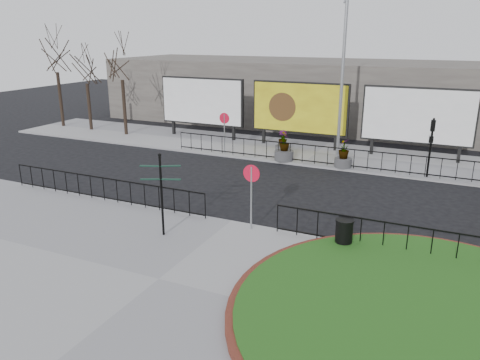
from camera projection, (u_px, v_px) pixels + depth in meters
The scene contains 24 objects.
ground at pixel (232, 223), 18.27m from camera, with size 90.00×90.00×0.00m, color black.
pavement_near at pixel (159, 281), 13.92m from camera, with size 30.00×10.00×0.12m, color gray.
pavement_far at pixel (317, 153), 28.64m from camera, with size 44.00×6.00×0.12m, color gray.
brick_edge at pixel (431, 320), 11.75m from camera, with size 10.40×10.40×0.18m, color maroon.
grass_lawn at pixel (431, 320), 11.74m from camera, with size 10.00×10.00×0.22m, color #1F5015.
railing_near_left at pixel (104, 189), 20.20m from camera, with size 10.00×0.10×1.10m, color black, non-canonical shape.
railing_near_right at pixel (407, 240), 15.21m from camera, with size 9.00×0.10×1.10m, color black, non-canonical shape.
railing_far at pixel (321, 155), 25.72m from camera, with size 18.00×0.10×1.10m, color black, non-canonical shape.
speed_sign_far at pixel (224, 124), 27.83m from camera, with size 0.64×0.07×2.47m.
speed_sign_near at pixel (251, 183), 16.95m from camera, with size 0.64×0.07×2.47m.
billboard_left at pixel (202, 102), 32.11m from camera, with size 6.20×0.31×4.10m.
billboard_mid at pixel (300, 108), 29.32m from camera, with size 6.20×0.31×4.10m.
billboard_right at pixel (418, 116), 26.52m from camera, with size 6.20×0.31×4.10m.
lamp_post at pixel (342, 76), 25.74m from camera, with size 0.74×0.18×9.23m.
signal_pole_a at pixel (431, 139), 23.13m from camera, with size 0.22×0.26×3.00m.
tree_left at pixel (123, 85), 32.73m from camera, with size 2.00×2.00×7.00m, color #2D2119, non-canonical shape.
tree_mid at pixel (87, 88), 34.51m from camera, with size 2.00×2.00×6.20m, color #2D2119, non-canonical shape.
tree_far at pixel (58, 77), 35.68m from camera, with size 2.00×2.00×7.50m, color #2D2119, non-canonical shape.
building_backdrop at pixel (353, 94), 36.57m from camera, with size 40.00×10.00×5.00m, color #68625B.
fingerpost_sign at pixel (161, 187), 16.40m from camera, with size 1.37×0.78×3.04m.
litter_bin at pixel (344, 234), 15.76m from camera, with size 0.62×0.62×1.03m.
planter_a at pixel (283, 144), 28.35m from camera, with size 0.87×0.87×1.38m.
planter_b at pixel (284, 151), 26.68m from camera, with size 1.09×1.09×1.61m.
planter_c at pixel (343, 156), 25.31m from camera, with size 0.94×0.94×1.55m.
Camera 1 is at (7.38, -15.22, 7.11)m, focal length 35.00 mm.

